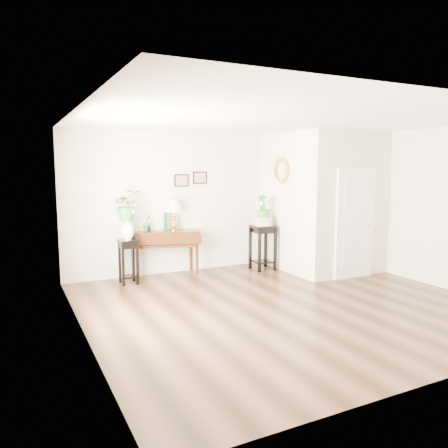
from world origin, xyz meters
TOP-DOWN VIEW (x-y plane):
  - floor at (0.00, 0.00)m, footprint 6.00×5.50m
  - ceiling at (0.00, 0.00)m, footprint 6.00×5.50m
  - wall_back at (0.00, 2.75)m, footprint 6.00×0.02m
  - wall_left at (-3.00, 0.00)m, footprint 0.02×5.50m
  - wall_right at (3.00, 0.00)m, footprint 0.02×5.50m
  - partition at (2.10, 1.77)m, footprint 1.80×1.95m
  - door at (2.10, 0.78)m, footprint 0.90×0.05m
  - art_print_left at (-0.65, 2.73)m, footprint 0.30×0.02m
  - art_print_right at (-0.25, 2.73)m, footprint 0.30×0.02m
  - wall_ornament at (1.16, 1.90)m, footprint 0.07×0.51m
  - console_table at (-1.07, 2.57)m, footprint 1.40×0.80m
  - table_lamp at (-0.88, 2.57)m, footprint 0.42×0.42m
  - green_vase at (-1.06, 2.57)m, footprint 0.08×0.08m
  - potted_plant at (-1.42, 2.57)m, footprint 0.22×0.20m
  - plant_stand_a at (-1.88, 2.25)m, footprint 0.34×0.34m
  - porcelain_vase at (-1.88, 2.25)m, footprint 0.26×0.26m
  - lily_arrangement at (-1.88, 2.25)m, footprint 0.53×0.46m
  - plant_stand_b at (0.90, 2.14)m, footprint 0.47×0.47m
  - ceramic_bowl at (0.90, 2.14)m, footprint 0.46×0.46m
  - narcissus at (0.90, 2.14)m, footprint 0.33×0.33m

SIDE VIEW (x-z plane):
  - floor at x=0.00m, z-range -0.01..0.01m
  - plant_stand_a at x=-1.88m, z-range 0.00..0.81m
  - console_table at x=-1.07m, z-range 0.00..0.88m
  - plant_stand_b at x=0.90m, z-range 0.00..0.92m
  - ceramic_bowl at x=0.90m, z-range 0.92..1.09m
  - porcelain_vase at x=-1.88m, z-range 0.84..1.24m
  - potted_plant at x=-1.42m, z-range 0.88..1.20m
  - door at x=2.10m, z-range 0.00..2.10m
  - green_vase at x=-1.06m, z-range 0.88..1.23m
  - table_lamp at x=-0.88m, z-range 0.92..1.54m
  - narcissus at x=0.90m, z-range 1.04..1.55m
  - wall_back at x=0.00m, z-range 0.00..2.80m
  - wall_left at x=-3.00m, z-range 0.00..2.80m
  - wall_right at x=3.00m, z-range 0.00..2.80m
  - partition at x=2.10m, z-range 0.00..2.80m
  - lily_arrangement at x=-1.88m, z-range 1.21..1.76m
  - art_print_left at x=-0.65m, z-range 1.73..1.98m
  - art_print_right at x=-0.25m, z-range 1.77..2.02m
  - wall_ornament at x=1.16m, z-range 1.79..2.30m
  - ceiling at x=0.00m, z-range 2.79..2.81m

